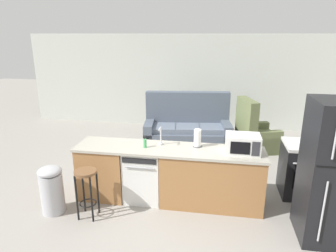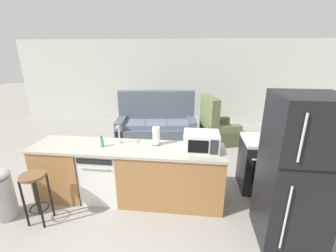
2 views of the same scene
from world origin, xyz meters
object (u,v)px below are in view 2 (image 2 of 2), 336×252
(couch, at_px, (157,125))
(armchair, at_px, (216,129))
(refrigerator, at_px, (297,173))
(kettle, at_px, (282,138))
(microwave, at_px, (201,142))
(paper_towel_roll, at_px, (156,136))
(trash_bin, at_px, (0,194))
(soap_bottle, at_px, (102,142))
(stove_range, at_px, (264,164))
(dishwasher, at_px, (104,173))
(bar_stool, at_px, (35,188))

(couch, height_order, armchair, couch)
(refrigerator, relative_size, kettle, 9.03)
(microwave, height_order, paper_towel_roll, paper_towel_roll)
(paper_towel_roll, xyz_separation_m, armchair, (1.14, 2.38, -0.69))
(trash_bin, bearing_deg, paper_towel_roll, 20.21)
(armchair, bearing_deg, soap_bottle, -127.20)
(couch, bearing_deg, paper_towel_roll, -80.50)
(paper_towel_roll, relative_size, kettle, 1.38)
(stove_range, bearing_deg, microwave, -153.35)
(refrigerator, bearing_deg, couch, 125.05)
(refrigerator, distance_m, armchair, 3.18)
(trash_bin, bearing_deg, soap_bottle, 24.79)
(stove_range, relative_size, soap_bottle, 5.11)
(dishwasher, height_order, bar_stool, dishwasher)
(refrigerator, bearing_deg, kettle, 80.15)
(microwave, height_order, soap_bottle, microwave)
(dishwasher, xyz_separation_m, bar_stool, (-0.69, -0.66, 0.11))
(paper_towel_roll, bearing_deg, microwave, -11.68)
(microwave, xyz_separation_m, bar_stool, (-2.19, -0.66, -0.50))
(kettle, bearing_deg, trash_bin, -165.34)
(kettle, bearing_deg, soap_bottle, -170.52)
(refrigerator, relative_size, soap_bottle, 10.52)
(trash_bin, height_order, couch, couch)
(refrigerator, bearing_deg, microwave, 153.41)
(stove_range, xyz_separation_m, bar_stool, (-3.29, -1.21, 0.08))
(paper_towel_roll, distance_m, trash_bin, 2.32)
(trash_bin, bearing_deg, bar_stool, -2.68)
(bar_stool, bearing_deg, refrigerator, 1.89)
(kettle, xyz_separation_m, bar_stool, (-3.46, -1.08, -0.45))
(stove_range, height_order, paper_towel_roll, paper_towel_roll)
(refrigerator, bearing_deg, armchair, 101.64)
(refrigerator, relative_size, microwave, 3.70)
(stove_range, bearing_deg, bar_stool, -159.85)
(stove_range, xyz_separation_m, armchair, (-0.63, 1.97, -0.10))
(dishwasher, xyz_separation_m, trash_bin, (-1.26, -0.63, -0.04))
(couch, bearing_deg, stove_range, -42.63)
(microwave, height_order, couch, couch)
(stove_range, xyz_separation_m, refrigerator, (-0.00, -1.10, 0.47))
(soap_bottle, bearing_deg, trash_bin, -155.21)
(paper_towel_roll, bearing_deg, kettle, 8.34)
(refrigerator, distance_m, kettle, 0.99)
(kettle, relative_size, bar_stool, 0.28)
(soap_bottle, relative_size, bar_stool, 0.24)
(paper_towel_roll, relative_size, armchair, 0.24)
(refrigerator, distance_m, microwave, 1.23)
(kettle, xyz_separation_m, couch, (-2.34, 2.13, -0.59))
(bar_stool, bearing_deg, couch, 70.88)
(armchair, bearing_deg, paper_towel_roll, -115.58)
(armchair, bearing_deg, microwave, -100.42)
(stove_range, distance_m, armchair, 2.07)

